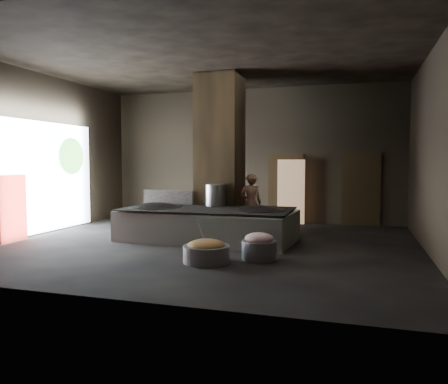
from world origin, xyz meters
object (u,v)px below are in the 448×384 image
(hearth_platform, at_px, (207,225))
(meat_basin, at_px, (259,250))
(stock_pot, at_px, (216,195))
(wok_right, at_px, (259,213))
(wok_left, at_px, (155,210))
(cook, at_px, (251,203))
(veg_basin, at_px, (206,254))

(hearth_platform, distance_m, meat_basin, 2.55)
(hearth_platform, distance_m, stock_pot, 0.93)
(wok_right, distance_m, stock_pot, 1.44)
(stock_pot, height_order, meat_basin, stock_pot)
(hearth_platform, bearing_deg, stock_pot, 88.25)
(wok_left, distance_m, stock_pot, 1.66)
(wok_right, bearing_deg, cook, 110.47)
(wok_left, xyz_separation_m, stock_pot, (1.50, 0.60, 0.38))
(hearth_platform, relative_size, veg_basin, 4.69)
(wok_left, bearing_deg, wok_right, 2.05)
(wok_right, relative_size, stock_pot, 2.25)
(wok_right, bearing_deg, stock_pot, 158.96)
(hearth_platform, xyz_separation_m, wok_left, (-1.45, -0.05, 0.36))
(wok_left, xyz_separation_m, cook, (2.23, 1.62, 0.09))
(wok_right, distance_m, veg_basin, 2.55)
(hearth_platform, height_order, veg_basin, hearth_platform)
(hearth_platform, xyz_separation_m, meat_basin, (1.78, -1.82, -0.19))
(veg_basin, xyz_separation_m, meat_basin, (0.96, 0.56, 0.02))
(stock_pot, distance_m, veg_basin, 3.18)
(stock_pot, bearing_deg, veg_basin, -75.41)
(cook, xyz_separation_m, meat_basin, (1.00, -3.39, -0.65))
(veg_basin, bearing_deg, cook, 90.46)
(wok_left, distance_m, meat_basin, 3.72)
(stock_pot, bearing_deg, wok_left, -158.20)
(meat_basin, bearing_deg, stock_pot, 126.06)
(veg_basin, bearing_deg, meat_basin, 30.08)
(hearth_platform, distance_m, wok_right, 1.40)
(stock_pot, distance_m, meat_basin, 3.08)
(wok_left, relative_size, veg_basin, 1.48)
(wok_right, xyz_separation_m, meat_basin, (0.43, -1.87, -0.55))
(wok_right, bearing_deg, meat_basin, -77.14)
(stock_pot, bearing_deg, cook, 54.43)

